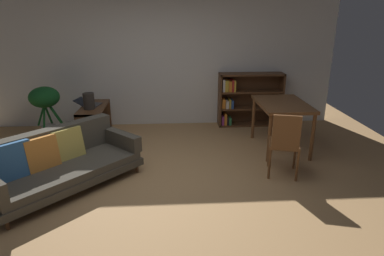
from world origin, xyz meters
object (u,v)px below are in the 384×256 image
fabric_couch (58,162)px  open_laptop (89,104)px  media_console (95,123)px  dining_table (282,108)px  desk_speaker (89,101)px  potted_floor_plant (45,102)px  dining_chair_near (285,142)px  bookshelf (246,99)px

fabric_couch → open_laptop: bearing=88.7°
media_console → dining_table: dining_table is taller
desk_speaker → dining_table: bearing=-8.2°
media_console → potted_floor_plant: bearing=171.4°
desk_speaker → dining_chair_near: dining_chair_near is taller
media_console → dining_table: size_ratio=0.91×
desk_speaker → bookshelf: size_ratio=0.21×
potted_floor_plant → bookshelf: 3.81m
potted_floor_plant → dining_table: size_ratio=0.84×
dining_chair_near → dining_table: bearing=74.9°
media_console → potted_floor_plant: size_ratio=1.08×
dining_chair_near → bookshelf: bearing=90.8°
open_laptop → dining_table: 3.35m
desk_speaker → bookshelf: (2.91, 0.88, -0.23)m
potted_floor_plant → open_laptop: bearing=-4.0°
fabric_couch → dining_table: 3.52m
dining_table → media_console: bearing=168.9°
dining_table → dining_chair_near: size_ratio=1.22×
fabric_couch → bookshelf: (3.02, 2.43, 0.19)m
bookshelf → dining_chair_near: bearing=-89.2°
fabric_couch → open_laptop: (0.04, 1.79, 0.31)m
desk_speaker → bookshelf: bookshelf is taller
dining_table → dining_chair_near: (-0.27, -1.01, -0.19)m
fabric_couch → media_console: bearing=85.8°
fabric_couch → dining_chair_near: size_ratio=2.16×
fabric_couch → bookshelf: bookshelf is taller
dining_table → bookshelf: bookshelf is taller
dining_table → bookshelf: size_ratio=0.89×
bookshelf → open_laptop: bearing=-167.9°
desk_speaker → dining_chair_near: (2.95, -1.47, -0.25)m
fabric_couch → dining_table: dining_table is taller
media_console → potted_floor_plant: (-0.87, 0.13, 0.37)m
fabric_couch → desk_speaker: desk_speaker is taller
desk_speaker → dining_chair_near: size_ratio=0.30×
potted_floor_plant → dining_table: bearing=-10.5°
fabric_couch → dining_chair_near: dining_chair_near is taller
fabric_couch → bookshelf: 3.88m
open_laptop → potted_floor_plant: size_ratio=0.49×
dining_table → fabric_couch: bearing=-161.8°
desk_speaker → dining_chair_near: 3.30m
bookshelf → media_console: bearing=-166.1°
open_laptop → potted_floor_plant: bearing=176.0°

